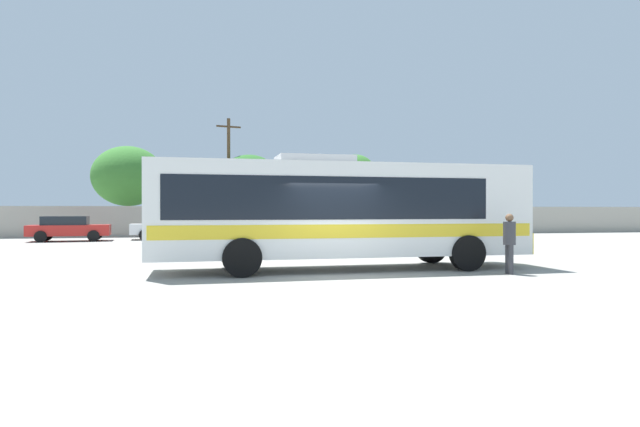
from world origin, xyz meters
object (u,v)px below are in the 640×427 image
Objects in this scene: utility_pole_near at (229,174)px; parked_car_second_white at (170,227)px; attendant_by_bus_door at (509,240)px; coach_bus_white_yellow at (338,209)px; parked_car_leftmost_red at (68,228)px; parked_car_third_black at (274,225)px; roadside_tree_midleft at (249,181)px; parked_car_rightmost_black at (371,225)px; roadside_tree_left at (128,176)px; roadside_tree_right at (393,188)px; roadside_tree_midright at (355,172)px.

parked_car_second_white is at bearing -122.90° from utility_pole_near.
utility_pole_near is (-6.56, 26.13, 3.47)m from attendant_by_bus_door.
coach_bus_white_yellow is 2.51× the size of parked_car_leftmost_red.
parked_car_third_black is 6.45m from roadside_tree_midleft.
attendant_by_bus_door is 0.20× the size of utility_pole_near.
roadside_tree_midleft reaches higher than attendant_by_bus_door.
utility_pole_near is at bearing 35.87° from parked_car_leftmost_red.
attendant_by_bus_door is at bearing -75.92° from utility_pole_near.
parked_car_rightmost_black is 9.74m from roadside_tree_midleft.
roadside_tree_left is at bearing 109.57° from coach_bus_white_yellow.
parked_car_leftmost_red is 0.83× the size of roadside_tree_right.
utility_pole_near reaches higher than parked_car_rightmost_black.
parked_car_rightmost_black is (6.80, 18.28, -1.00)m from coach_bus_white_yellow.
parked_car_leftmost_red is 0.99× the size of parked_car_second_white.
parked_car_leftmost_red is 12.03m from utility_pole_near.
roadside_tree_right is (12.09, 28.57, 1.86)m from coach_bus_white_yellow.
attendant_by_bus_door is at bearing -78.82° from roadside_tree_midleft.
roadside_tree_midleft is at bearing 101.24° from parked_car_third_black.
roadside_tree_midright reaches higher than roadside_tree_midleft.
parked_car_second_white is 6.35m from parked_car_third_black.
roadside_tree_right reaches higher than parked_car_third_black.
attendant_by_bus_door is (4.36, -2.11, -0.85)m from coach_bus_white_yellow.
roadside_tree_midleft is at bearing 46.06° from parked_car_second_white.
parked_car_leftmost_red is at bearing -155.30° from roadside_tree_midright.
roadside_tree_midright is at bearing 47.16° from parked_car_third_black.
coach_bus_white_yellow is 1.33× the size of utility_pole_near.
attendant_by_bus_door is 26.40m from roadside_tree_midleft.
parked_car_third_black is 7.43m from utility_pole_near.
roadside_tree_midright reaches higher than coach_bus_white_yellow.
coach_bus_white_yellow is 28.57m from roadside_tree_left.
parked_car_third_black is at bearing -66.64° from utility_pole_near.
parked_car_rightmost_black is (2.44, 20.38, -0.14)m from attendant_by_bus_door.
roadside_tree_midleft is at bearing 30.46° from parked_car_leftmost_red.
parked_car_third_black is (6.35, -0.14, 0.03)m from parked_car_second_white.
roadside_tree_midright is (8.72, 2.63, 0.99)m from roadside_tree_midleft.
roadside_tree_right reaches higher than parked_car_second_white.
roadside_tree_left reaches higher than parked_car_second_white.
coach_bus_white_yellow is at bearing -91.20° from parked_car_third_black.
coach_bus_white_yellow is 2.09× the size of roadside_tree_right.
attendant_by_bus_door is at bearing -64.35° from roadside_tree_left.
roadside_tree_midright reaches higher than parked_car_third_black.
parked_car_leftmost_red is 0.53× the size of utility_pole_near.
roadside_tree_left is at bearing 160.17° from roadside_tree_midleft.
coach_bus_white_yellow is 1.71× the size of roadside_tree_left.
roadside_tree_midleft reaches higher than coach_bus_white_yellow.
parked_car_third_black is at bearing -1.24° from parked_car_second_white.
parked_car_rightmost_black is at bearing 69.59° from coach_bus_white_yellow.
parked_car_second_white is at bearing -67.52° from roadside_tree_left.
attendant_by_bus_door is 0.27× the size of roadside_tree_midright.
parked_car_rightmost_black is 0.53× the size of utility_pole_near.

